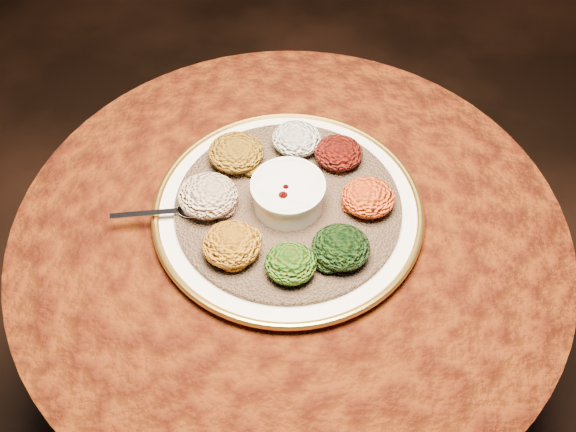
{
  "coord_description": "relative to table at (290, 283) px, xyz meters",
  "views": [
    {
      "loc": [
        0.05,
        -0.65,
        1.62
      ],
      "look_at": [
        -0.0,
        0.01,
        0.76
      ],
      "focal_mm": 40.0,
      "sensor_mm": 36.0,
      "label": 1
    }
  ],
  "objects": [
    {
      "name": "stew_bowl",
      "position": [
        -0.01,
        0.03,
        0.24
      ],
      "size": [
        0.13,
        0.13,
        0.05
      ],
      "color": "silver",
      "rests_on": "injera"
    },
    {
      "name": "portion_mixveg",
      "position": [
        0.01,
        -0.1,
        0.23
      ],
      "size": [
        0.08,
        0.08,
        0.04
      ],
      "primitive_type": "ellipsoid",
      "color": "#AD280B",
      "rests_on": "injera"
    },
    {
      "name": "portion_shiro",
      "position": [
        -0.11,
        0.12,
        0.23
      ],
      "size": [
        0.1,
        0.09,
        0.05
      ],
      "primitive_type": "ellipsoid",
      "color": "#82530F",
      "rests_on": "injera"
    },
    {
      "name": "portion_timatim",
      "position": [
        -0.14,
        0.02,
        0.23
      ],
      "size": [
        0.1,
        0.1,
        0.05
      ],
      "primitive_type": "ellipsoid",
      "color": "maroon",
      "rests_on": "injera"
    },
    {
      "name": "spoon",
      "position": [
        -0.18,
        -0.0,
        0.21
      ],
      "size": [
        0.16,
        0.05,
        0.01
      ],
      "rotation": [
        0.0,
        0.0,
        -2.95
      ],
      "color": "silver",
      "rests_on": "injera"
    },
    {
      "name": "portion_gomen",
      "position": [
        0.09,
        -0.07,
        0.23
      ],
      "size": [
        0.09,
        0.09,
        0.05
      ],
      "primitive_type": "ellipsoid",
      "color": "black",
      "rests_on": "injera"
    },
    {
      "name": "injera",
      "position": [
        -0.01,
        0.03,
        0.2
      ],
      "size": [
        0.51,
        0.51,
        0.01
      ],
      "primitive_type": "cylinder",
      "rotation": [
        0.0,
        0.0,
        -0.37
      ],
      "color": "brown",
      "rests_on": "platter"
    },
    {
      "name": "portion_ayib",
      "position": [
        -0.0,
        0.16,
        0.23
      ],
      "size": [
        0.09,
        0.09,
        0.04
      ],
      "primitive_type": "ellipsoid",
      "color": "beige",
      "rests_on": "injera"
    },
    {
      "name": "portion_kik",
      "position": [
        -0.09,
        -0.08,
        0.23
      ],
      "size": [
        0.1,
        0.09,
        0.05
      ],
      "primitive_type": "ellipsoid",
      "color": "#A7630E",
      "rests_on": "injera"
    },
    {
      "name": "platter",
      "position": [
        -0.01,
        0.03,
        0.19
      ],
      "size": [
        0.58,
        0.58,
        0.02
      ],
      "rotation": [
        0.0,
        0.0,
        -0.36
      ],
      "color": "white",
      "rests_on": "table"
    },
    {
      "name": "portion_kitfo",
      "position": [
        0.07,
        0.14,
        0.23
      ],
      "size": [
        0.09,
        0.08,
        0.04
      ],
      "primitive_type": "ellipsoid",
      "color": "black",
      "rests_on": "injera"
    },
    {
      "name": "table",
      "position": [
        0.0,
        0.0,
        0.0
      ],
      "size": [
        0.96,
        0.96,
        0.73
      ],
      "color": "black",
      "rests_on": "ground"
    },
    {
      "name": "portion_tikil",
      "position": [
        0.13,
        0.04,
        0.23
      ],
      "size": [
        0.09,
        0.09,
        0.04
      ],
      "primitive_type": "ellipsoid",
      "color": "#C98A10",
      "rests_on": "injera"
    }
  ]
}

